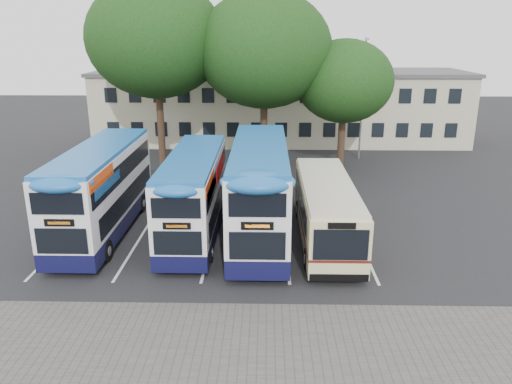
{
  "coord_description": "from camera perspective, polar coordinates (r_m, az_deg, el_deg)",
  "views": [
    {
      "loc": [
        -1.19,
        -18.01,
        9.46
      ],
      "look_at": [
        -1.69,
        5.0,
        2.04
      ],
      "focal_mm": 35.0,
      "sensor_mm": 36.0,
      "label": 1
    }
  ],
  "objects": [
    {
      "name": "depot_building",
      "position": [
        45.46,
        2.78,
        9.87
      ],
      "size": [
        32.4,
        8.4,
        6.2
      ],
      "color": "#B3AF90",
      "rests_on": "ground"
    },
    {
      "name": "bus_single",
      "position": [
        23.68,
        8.02,
        -1.67
      ],
      "size": [
        2.43,
        9.55,
        2.85
      ],
      "color": "beige",
      "rests_on": "ground"
    },
    {
      "name": "bus_dd_right",
      "position": [
        23.67,
        0.4,
        0.66
      ],
      "size": [
        2.6,
        10.72,
        4.47
      ],
      "color": "#0E0E35",
      "rests_on": "ground"
    },
    {
      "name": "bus_dd_left",
      "position": [
        25.2,
        -17.22,
        0.62
      ],
      "size": [
        2.47,
        10.18,
        4.24
      ],
      "color": "#0E0E35",
      "rests_on": "ground"
    },
    {
      "name": "tree_mid",
      "position": [
        35.14,
        0.95,
        15.92
      ],
      "size": [
        9.26,
        9.26,
        12.22
      ],
      "color": "black",
      "rests_on": "ground"
    },
    {
      "name": "tree_right",
      "position": [
        35.49,
        10.07,
        12.33
      ],
      "size": [
        6.68,
        6.68,
        9.06
      ],
      "color": "black",
      "rests_on": "ground"
    },
    {
      "name": "bus_dd_mid",
      "position": [
        24.04,
        -7.06,
        0.14
      ],
      "size": [
        2.32,
        9.57,
        3.99
      ],
      "color": "#0E0E35",
      "rests_on": "ground"
    },
    {
      "name": "paving_strip",
      "position": [
        16.1,
        -1.96,
        -18.1
      ],
      "size": [
        40.0,
        6.0,
        0.01
      ],
      "primitive_type": "cube",
      "color": "#595654",
      "rests_on": "ground"
    },
    {
      "name": "tree_left",
      "position": [
        36.18,
        -11.39,
        16.78
      ],
      "size": [
        9.45,
        9.45,
        13.01
      ],
      "color": "black",
      "rests_on": "ground"
    },
    {
      "name": "bay_lines",
      "position": [
        25.01,
        -4.73,
        -4.42
      ],
      "size": [
        14.12,
        11.0,
        0.01
      ],
      "color": "silver",
      "rests_on": "ground"
    },
    {
      "name": "lamp_post",
      "position": [
        38.9,
        12.12,
        11.02
      ],
      "size": [
        0.25,
        1.05,
        9.06
      ],
      "color": "gray",
      "rests_on": "ground"
    },
    {
      "name": "ground",
      "position": [
        20.38,
        4.52,
        -9.86
      ],
      "size": [
        120.0,
        120.0,
        0.0
      ],
      "primitive_type": "plane",
      "color": "black",
      "rests_on": "ground"
    }
  ]
}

